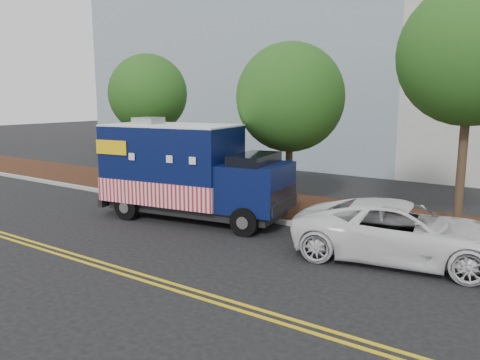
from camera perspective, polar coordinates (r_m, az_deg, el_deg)
The scene contains 11 objects.
ground at distance 15.36m, azimuth -2.01°, elevation -5.75°, with size 120.00×120.00×0.00m, color black.
curb at distance 16.44m, azimuth 0.89°, elevation -4.40°, with size 120.00×0.18×0.15m, color #9E9E99.
mulch_strip at distance 18.18m, azimuth 4.56°, elevation -3.02°, with size 120.00×4.00×0.15m, color black.
centerline_near at distance 12.24m, azimuth -14.67°, elevation -10.25°, with size 120.00×0.10×0.01m, color gold.
centerline_far at distance 12.09m, azimuth -15.58°, elevation -10.55°, with size 120.00×0.10×0.01m, color gold.
tree_a at distance 21.68m, azimuth -11.16°, elevation 10.25°, with size 3.51×3.51×6.09m.
tree_b at distance 17.24m, azimuth 6.14°, elevation 9.95°, with size 3.94×3.94×6.14m.
tree_c at distance 15.20m, azimuth 26.32°, elevation 13.55°, with size 4.09×4.09×7.43m.
sign_post at distance 17.65m, azimuth -3.87°, elevation 0.32°, with size 0.06×0.06×2.40m, color #473828.
food_truck at distance 16.27m, azimuth -6.52°, elevation 0.78°, with size 6.89×3.41×3.48m.
white_car at distance 12.84m, azimuth 19.06°, elevation -5.98°, with size 2.53×5.48×1.52m, color white.
Camera 1 is at (8.79, -11.87, 4.20)m, focal length 35.00 mm.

